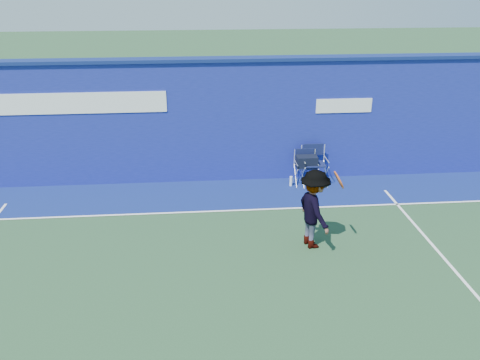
{
  "coord_description": "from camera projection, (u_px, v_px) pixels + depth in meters",
  "views": [
    {
      "loc": [
        -0.02,
        -7.03,
        5.03
      ],
      "look_at": [
        0.81,
        2.6,
        1.0
      ],
      "focal_mm": 38.0,
      "sensor_mm": 36.0,
      "label": 1
    }
  ],
  "objects": [
    {
      "name": "stadium_wall",
      "position": [
        198.0,
        120.0,
        12.58
      ],
      "size": [
        24.0,
        0.5,
        3.08
      ],
      "color": "navy",
      "rests_on": "ground"
    },
    {
      "name": "directors_chair_left",
      "position": [
        306.0,
        171.0,
        12.69
      ],
      "size": [
        0.52,
        0.47,
        0.87
      ],
      "color": "silver",
      "rests_on": "ground"
    },
    {
      "name": "out_of_bounds_strip",
      "position": [
        201.0,
        195.0,
        12.17
      ],
      "size": [
        24.0,
        1.8,
        0.01
      ],
      "primitive_type": "cube",
      "color": "navy",
      "rests_on": "ground"
    },
    {
      "name": "water_bottle",
      "position": [
        291.0,
        181.0,
        12.66
      ],
      "size": [
        0.07,
        0.07,
        0.25
      ],
      "primitive_type": "cylinder",
      "color": "white",
      "rests_on": "ground"
    },
    {
      "name": "directors_chair_right",
      "position": [
        314.0,
        172.0,
        12.73
      ],
      "size": [
        0.59,
        0.52,
        0.98
      ],
      "color": "silver",
      "rests_on": "ground"
    },
    {
      "name": "court_lines",
      "position": [
        204.0,
        277.0,
        8.94
      ],
      "size": [
        24.0,
        12.0,
        0.01
      ],
      "color": "white",
      "rests_on": "out_of_bounds_strip"
    },
    {
      "name": "ground",
      "position": [
        205.0,
        297.0,
        8.4
      ],
      "size": [
        80.0,
        80.0,
        0.0
      ],
      "primitive_type": "plane",
      "color": "#244528",
      "rests_on": "ground"
    },
    {
      "name": "tennis_player",
      "position": [
        314.0,
        209.0,
        9.68
      ],
      "size": [
        0.9,
        1.13,
        1.6
      ],
      "color": "#EA4738",
      "rests_on": "ground"
    }
  ]
}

